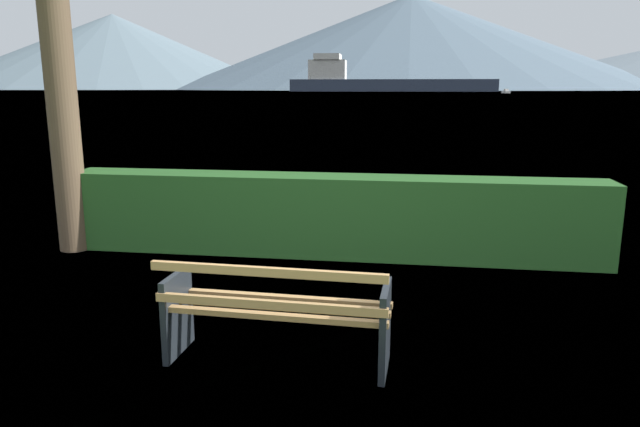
# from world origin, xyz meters

# --- Properties ---
(ground_plane) EXTENTS (1400.00, 1400.00, 0.00)m
(ground_plane) POSITION_xyz_m (0.00, 0.00, 0.00)
(ground_plane) COLOR #567A38
(water_surface) EXTENTS (620.00, 620.00, 0.00)m
(water_surface) POSITION_xyz_m (0.00, 308.64, 0.00)
(water_surface) COLOR slate
(water_surface) RESTS_ON ground_plane
(park_bench) EXTENTS (1.77, 0.64, 0.87)m
(park_bench) POSITION_xyz_m (-0.00, -0.06, 0.43)
(park_bench) COLOR tan
(park_bench) RESTS_ON ground_plane
(hedge_row) EXTENTS (6.85, 0.61, 1.03)m
(hedge_row) POSITION_xyz_m (0.00, 3.03, 0.51)
(hedge_row) COLOR #285B23
(hedge_row) RESTS_ON ground_plane
(cargo_ship_large) EXTENTS (98.81, 18.40, 17.84)m
(cargo_ship_large) POSITION_xyz_m (-15.27, 286.69, 4.99)
(cargo_ship_large) COLOR #2D384C
(cargo_ship_large) RESTS_ON water_surface
(fishing_boat_near) EXTENTS (2.35, 5.22, 1.52)m
(fishing_boat_near) POSITION_xyz_m (33.67, 207.11, 0.55)
(fishing_boat_near) COLOR silver
(fishing_boat_near) RESTS_ON water_surface
(distant_hills) EXTENTS (921.30, 450.37, 83.59)m
(distant_hills) POSITION_xyz_m (-19.29, 562.30, 35.68)
(distant_hills) COLOR slate
(distant_hills) RESTS_ON ground_plane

